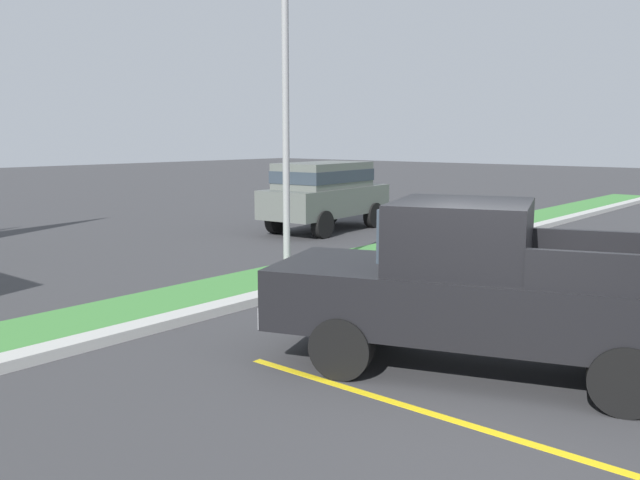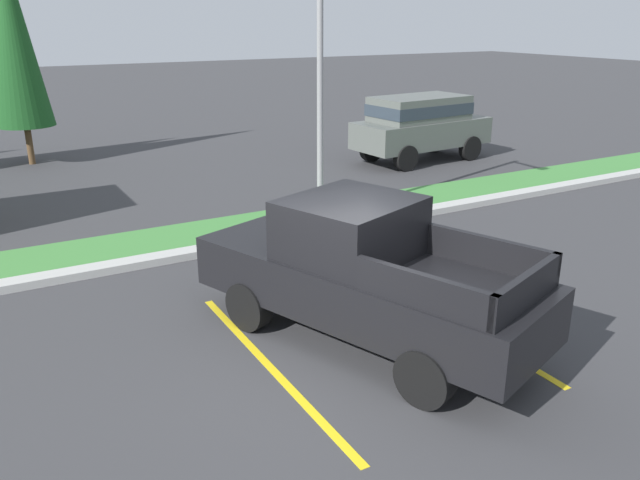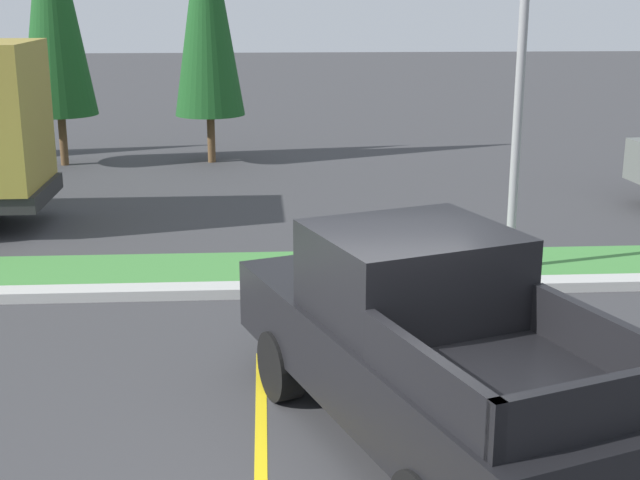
% 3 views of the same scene
% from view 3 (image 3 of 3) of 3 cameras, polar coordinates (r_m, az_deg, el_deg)
% --- Properties ---
extents(ground_plane, '(120.00, 120.00, 0.00)m').
position_cam_3_polar(ground_plane, '(8.37, 2.13, -14.68)').
color(ground_plane, '#38383A').
extents(parking_line_near, '(0.12, 4.80, 0.01)m').
position_cam_3_polar(parking_line_near, '(8.69, -3.82, -13.44)').
color(parking_line_near, yellow).
rests_on(parking_line_near, ground).
extents(parking_line_far, '(0.12, 4.80, 0.01)m').
position_cam_3_polar(parking_line_far, '(9.19, 16.36, -12.36)').
color(parking_line_far, yellow).
rests_on(parking_line_far, ground).
extents(curb_strip, '(56.00, 0.40, 0.15)m').
position_cam_3_polar(curb_strip, '(12.89, -0.05, -3.15)').
color(curb_strip, '#B2B2AD').
rests_on(curb_strip, ground).
extents(grass_median, '(56.00, 1.80, 0.06)m').
position_cam_3_polar(grass_median, '(13.95, -0.33, -1.87)').
color(grass_median, '#42843D').
rests_on(grass_median, ground).
extents(pickup_truck_main, '(3.56, 5.55, 2.10)m').
position_cam_3_polar(pickup_truck_main, '(8.40, 6.63, -6.72)').
color(pickup_truck_main, black).
rests_on(pickup_truck_main, ground).
extents(street_light, '(0.24, 1.49, 6.64)m').
position_cam_3_polar(street_light, '(13.48, 13.17, 13.70)').
color(street_light, gray).
rests_on(street_light, ground).
extents(cypress_tree_center, '(1.77, 1.77, 6.81)m').
position_cam_3_polar(cypress_tree_center, '(22.84, -7.31, 14.94)').
color(cypress_tree_center, brown).
rests_on(cypress_tree_center, ground).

